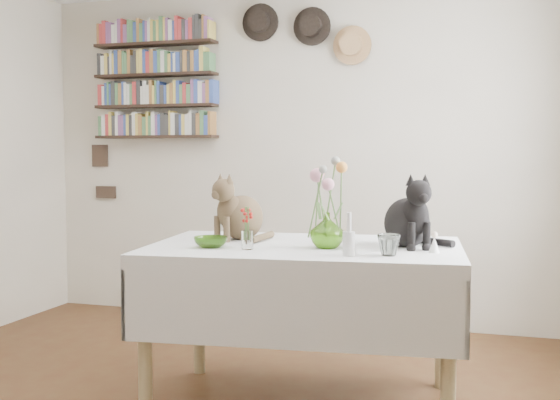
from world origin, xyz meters
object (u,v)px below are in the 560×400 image
(black_cat, at_px, (407,209))
(flower_vase, at_px, (327,230))
(dining_table, at_px, (305,285))
(tabby_cat, at_px, (242,206))
(bookshelf_unit, at_px, (156,80))

(black_cat, relative_size, flower_vase, 2.12)
(flower_vase, bearing_deg, dining_table, 149.20)
(tabby_cat, bearing_deg, flower_vase, 5.84)
(black_cat, height_order, bookshelf_unit, bookshelf_unit)
(tabby_cat, relative_size, black_cat, 0.98)
(black_cat, bearing_deg, tabby_cat, 147.61)
(dining_table, bearing_deg, bookshelf_unit, 135.29)
(dining_table, height_order, tabby_cat, tabby_cat)
(black_cat, distance_m, bookshelf_unit, 2.78)
(black_cat, bearing_deg, flower_vase, 175.91)
(dining_table, xyz_separation_m, bookshelf_unit, (-1.66, 1.65, 1.22))
(dining_table, distance_m, bookshelf_unit, 2.64)
(tabby_cat, bearing_deg, dining_table, 9.04)
(tabby_cat, relative_size, bookshelf_unit, 0.36)
(bookshelf_unit, bearing_deg, dining_table, -44.71)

